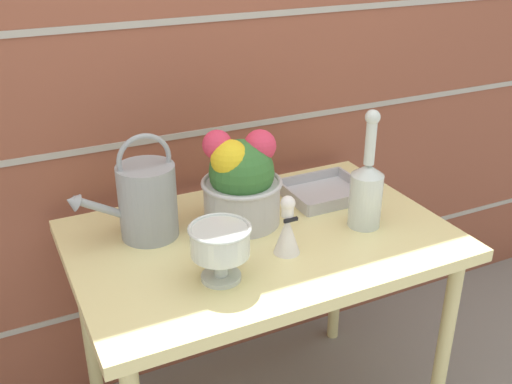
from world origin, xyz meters
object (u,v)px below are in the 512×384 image
Objects in this scene: glass_decanter at (366,189)px; wire_tray at (324,193)px; watering_can at (146,199)px; figurine_vase at (287,230)px; flower_planter at (241,181)px; crystal_pedestal_bowl at (220,244)px.

wire_tray is (0.00, 0.22, -0.11)m from glass_decanter.
figurine_vase is at bearing -39.53° from watering_can.
watering_can is 0.40m from figurine_vase.
figurine_vase is 0.38m from wire_tray.
flower_planter is 1.70× the size of figurine_vase.
wire_tray is at bearing 42.57° from figurine_vase.
crystal_pedestal_bowl is 0.44× the size of glass_decanter.
watering_can is at bearing 171.08° from flower_planter.
crystal_pedestal_bowl reaches higher than wire_tray.
watering_can is 0.59m from wire_tray.
glass_decanter is at bearing -20.38° from watering_can.
crystal_pedestal_bowl is (0.10, -0.30, -0.01)m from watering_can.
watering_can is 0.31m from crystal_pedestal_bowl.
glass_decanter reaches higher than crystal_pedestal_bowl.
glass_decanter reaches higher than wire_tray.
wire_tray is (0.49, 0.30, -0.09)m from crystal_pedestal_bowl.
figurine_vase is (0.31, -0.25, -0.05)m from watering_can.
flower_planter is 0.36m from glass_decanter.
wire_tray is at bearing 89.87° from glass_decanter.
glass_decanter is (0.32, -0.18, -0.02)m from flower_planter.
flower_planter is at bearing 150.98° from glass_decanter.
watering_can reaches higher than figurine_vase.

